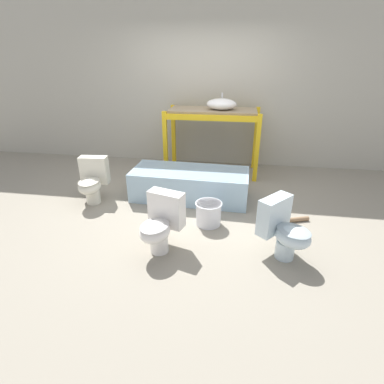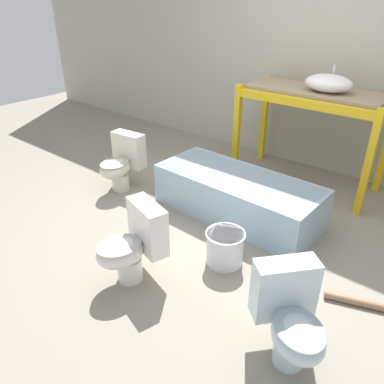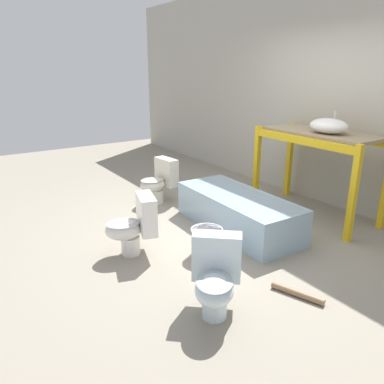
{
  "view_description": "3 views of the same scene",
  "coord_description": "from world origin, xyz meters",
  "px_view_note": "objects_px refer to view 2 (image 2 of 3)",
  "views": [
    {
      "loc": [
        0.66,
        -3.87,
        1.99
      ],
      "look_at": [
        0.16,
        -0.62,
        0.45
      ],
      "focal_mm": 28.0,
      "sensor_mm": 36.0,
      "label": 1
    },
    {
      "loc": [
        1.76,
        -2.74,
        2.07
      ],
      "look_at": [
        -0.04,
        -0.52,
        0.53
      ],
      "focal_mm": 35.0,
      "sensor_mm": 36.0,
      "label": 2
    },
    {
      "loc": [
        3.23,
        -2.69,
        1.9
      ],
      "look_at": [
        0.1,
        -0.58,
        0.63
      ],
      "focal_mm": 35.0,
      "sensor_mm": 36.0,
      "label": 3
    }
  ],
  "objects_px": {
    "toilet_near": "(133,243)",
    "bucket_white": "(225,247)",
    "sink_basin": "(328,83)",
    "bathtub_main": "(237,193)",
    "toilet_far": "(291,317)",
    "toilet_extra": "(122,162)"
  },
  "relations": [
    {
      "from": "toilet_near",
      "to": "bucket_white",
      "type": "relative_size",
      "value": 1.91
    },
    {
      "from": "sink_basin",
      "to": "toilet_near",
      "type": "height_order",
      "value": "sink_basin"
    },
    {
      "from": "sink_basin",
      "to": "bucket_white",
      "type": "relative_size",
      "value": 1.48
    },
    {
      "from": "bathtub_main",
      "to": "toilet_near",
      "type": "xyz_separation_m",
      "value": [
        -0.1,
        -1.34,
        0.08
      ]
    },
    {
      "from": "bathtub_main",
      "to": "bucket_white",
      "type": "height_order",
      "value": "bathtub_main"
    },
    {
      "from": "toilet_near",
      "to": "bucket_white",
      "type": "bearing_deg",
      "value": 70.0
    },
    {
      "from": "toilet_far",
      "to": "bucket_white",
      "type": "distance_m",
      "value": 1.0
    },
    {
      "from": "toilet_near",
      "to": "toilet_far",
      "type": "relative_size",
      "value": 1.0
    },
    {
      "from": "bathtub_main",
      "to": "toilet_far",
      "type": "relative_size",
      "value": 2.69
    },
    {
      "from": "sink_basin",
      "to": "bathtub_main",
      "type": "bearing_deg",
      "value": -107.9
    },
    {
      "from": "bathtub_main",
      "to": "bucket_white",
      "type": "xyz_separation_m",
      "value": [
        0.35,
        -0.73,
        -0.09
      ]
    },
    {
      "from": "toilet_extra",
      "to": "bucket_white",
      "type": "xyz_separation_m",
      "value": [
        1.72,
        -0.39,
        -0.17
      ]
    },
    {
      "from": "bathtub_main",
      "to": "toilet_far",
      "type": "distance_m",
      "value": 1.73
    },
    {
      "from": "toilet_near",
      "to": "toilet_extra",
      "type": "relative_size",
      "value": 1.0
    },
    {
      "from": "toilet_far",
      "to": "bucket_white",
      "type": "xyz_separation_m",
      "value": [
        -0.84,
        0.53,
        -0.17
      ]
    },
    {
      "from": "sink_basin",
      "to": "toilet_near",
      "type": "distance_m",
      "value": 2.63
    },
    {
      "from": "bathtub_main",
      "to": "toilet_extra",
      "type": "height_order",
      "value": "toilet_extra"
    },
    {
      "from": "bucket_white",
      "to": "bathtub_main",
      "type": "bearing_deg",
      "value": 115.98
    },
    {
      "from": "sink_basin",
      "to": "toilet_near",
      "type": "relative_size",
      "value": 0.78
    },
    {
      "from": "toilet_far",
      "to": "toilet_extra",
      "type": "relative_size",
      "value": 1.0
    },
    {
      "from": "toilet_near",
      "to": "toilet_extra",
      "type": "height_order",
      "value": "same"
    },
    {
      "from": "sink_basin",
      "to": "toilet_far",
      "type": "bearing_deg",
      "value": -70.42
    }
  ]
}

